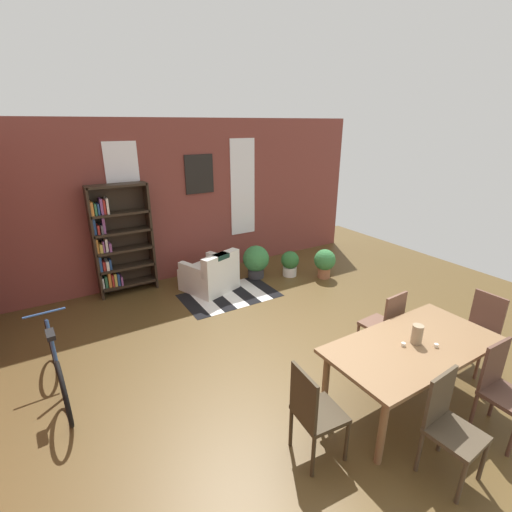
# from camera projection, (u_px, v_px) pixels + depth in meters

# --- Properties ---
(ground_plane) EXTENTS (10.10, 10.10, 0.00)m
(ground_plane) POSITION_uv_depth(u_px,v_px,m) (319.00, 381.00, 4.31)
(ground_plane) COLOR brown
(back_wall_brick) EXTENTS (7.63, 0.12, 2.97)m
(back_wall_brick) POSITION_uv_depth(u_px,v_px,m) (188.00, 200.00, 6.96)
(back_wall_brick) COLOR brown
(back_wall_brick) RESTS_ON ground
(window_pane_0) EXTENTS (0.55, 0.02, 1.93)m
(window_pane_0) POSITION_uv_depth(u_px,v_px,m) (126.00, 199.00, 6.29)
(window_pane_0) COLOR white
(window_pane_1) EXTENTS (0.55, 0.02, 1.93)m
(window_pane_1) POSITION_uv_depth(u_px,v_px,m) (243.00, 188.00, 7.42)
(window_pane_1) COLOR white
(dining_table) EXTENTS (1.87, 0.93, 0.75)m
(dining_table) POSITION_uv_depth(u_px,v_px,m) (413.00, 350.00, 3.76)
(dining_table) COLOR brown
(dining_table) RESTS_ON ground
(vase_on_table) EXTENTS (0.11, 0.11, 0.21)m
(vase_on_table) POSITION_uv_depth(u_px,v_px,m) (417.00, 334.00, 3.71)
(vase_on_table) COLOR #998466
(vase_on_table) RESTS_ON dining_table
(tealight_candle_0) EXTENTS (0.04, 0.04, 0.04)m
(tealight_candle_0) POSITION_uv_depth(u_px,v_px,m) (403.00, 344.00, 3.69)
(tealight_candle_0) COLOR silver
(tealight_candle_0) RESTS_ON dining_table
(tealight_candle_1) EXTENTS (0.04, 0.04, 0.03)m
(tealight_candle_1) POSITION_uv_depth(u_px,v_px,m) (436.00, 345.00, 3.67)
(tealight_candle_1) COLOR silver
(tealight_candle_1) RESTS_ON dining_table
(dining_chair_head_left) EXTENTS (0.43, 0.43, 0.95)m
(dining_chair_head_left) POSITION_uv_depth(u_px,v_px,m) (313.00, 411.00, 3.18)
(dining_chair_head_left) COLOR #392D1D
(dining_chair_head_left) RESTS_ON ground
(dining_chair_near_right) EXTENTS (0.41, 0.41, 0.95)m
(dining_chair_near_right) POSITION_uv_depth(u_px,v_px,m) (502.00, 387.00, 3.46)
(dining_chair_near_right) COLOR brown
(dining_chair_near_right) RESTS_ON ground
(dining_chair_head_right) EXTENTS (0.40, 0.40, 0.95)m
(dining_chair_head_right) POSITION_uv_depth(u_px,v_px,m) (480.00, 329.00, 4.45)
(dining_chair_head_right) COLOR brown
(dining_chair_head_right) RESTS_ON ground
(dining_chair_near_left) EXTENTS (0.43, 0.43, 0.95)m
(dining_chair_near_left) POSITION_uv_depth(u_px,v_px,m) (449.00, 423.00, 3.05)
(dining_chair_near_left) COLOR #483C2B
(dining_chair_near_left) RESTS_ON ground
(dining_chair_far_right) EXTENTS (0.42, 0.42, 0.95)m
(dining_chair_far_right) POSITION_uv_depth(u_px,v_px,m) (385.00, 323.00, 4.58)
(dining_chair_far_right) COLOR brown
(dining_chair_far_right) RESTS_ON ground
(bookshelf_tall) EXTENTS (0.98, 0.29, 1.94)m
(bookshelf_tall) POSITION_uv_depth(u_px,v_px,m) (119.00, 241.00, 6.26)
(bookshelf_tall) COLOR #2D2319
(bookshelf_tall) RESTS_ON ground
(armchair_white) EXTENTS (1.02, 1.02, 0.75)m
(armchair_white) POSITION_uv_depth(u_px,v_px,m) (211.00, 275.00, 6.60)
(armchair_white) COLOR white
(armchair_white) RESTS_ON ground
(bicycle_second) EXTENTS (0.44, 1.70, 0.89)m
(bicycle_second) POSITION_uv_depth(u_px,v_px,m) (57.00, 366.00, 4.04)
(bicycle_second) COLOR black
(bicycle_second) RESTS_ON ground
(potted_plant_by_shelf) EXTENTS (0.51, 0.51, 0.65)m
(potted_plant_by_shelf) POSITION_uv_depth(u_px,v_px,m) (256.00, 260.00, 7.11)
(potted_plant_by_shelf) COLOR #333338
(potted_plant_by_shelf) RESTS_ON ground
(potted_plant_corner) EXTENTS (0.36, 0.36, 0.51)m
(potted_plant_corner) POSITION_uv_depth(u_px,v_px,m) (290.00, 263.00, 7.21)
(potted_plant_corner) COLOR silver
(potted_plant_corner) RESTS_ON ground
(potted_plant_window) EXTENTS (0.42, 0.42, 0.58)m
(potted_plant_window) POSITION_uv_depth(u_px,v_px,m) (325.00, 262.00, 7.09)
(potted_plant_window) COLOR #9E6042
(potted_plant_window) RESTS_ON ground
(striped_rug) EXTENTS (1.65, 1.02, 0.01)m
(striped_rug) POSITION_uv_depth(u_px,v_px,m) (230.00, 295.00, 6.45)
(striped_rug) COLOR black
(striped_rug) RESTS_ON ground
(framed_picture) EXTENTS (0.56, 0.03, 0.72)m
(framed_picture) POSITION_uv_depth(u_px,v_px,m) (199.00, 174.00, 6.84)
(framed_picture) COLOR black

